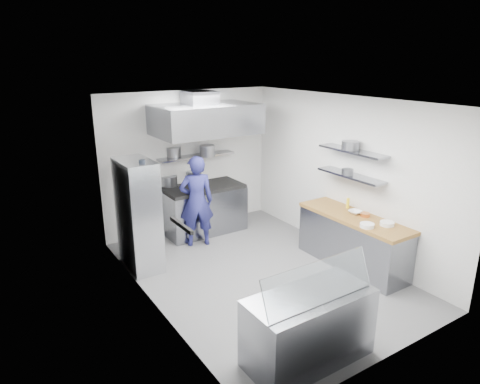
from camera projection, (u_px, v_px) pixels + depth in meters
floor at (260, 273)px, 7.04m from camera, size 5.00×5.00×0.00m
ceiling at (262, 101)px, 6.19m from camera, size 5.00×5.00×0.00m
wall_back at (189, 161)px, 8.62m from camera, size 3.60×2.80×0.02m
wall_front at (396, 251)px, 4.61m from camera, size 3.60×2.80×0.02m
wall_left at (151, 215)px, 5.68m from camera, size 2.80×5.00×0.02m
wall_right at (344, 176)px, 7.54m from camera, size 2.80×5.00×0.02m
gas_range at (204, 210)px, 8.63m from camera, size 1.60×0.80×0.90m
cooktop at (203, 187)px, 8.49m from camera, size 1.57×0.78×0.06m
stock_pot_left at (169, 181)px, 8.46m from camera, size 0.31×0.31×0.20m
stock_pot_mid at (194, 177)px, 8.69m from camera, size 0.31×0.31×0.24m
over_range_shelf at (197, 156)px, 8.50m from camera, size 1.60×0.30×0.04m
shelf_pot_a at (174, 152)px, 8.37m from camera, size 0.28×0.28×0.18m
shelf_pot_b at (207, 151)px, 8.38m from camera, size 0.30×0.30×0.22m
extractor_hood at (206, 119)px, 7.94m from camera, size 1.90×1.15×0.55m
hood_duct at (200, 97)px, 8.00m from camera, size 0.55×0.55×0.24m
red_firebox at (130, 169)px, 7.92m from camera, size 0.22×0.10×0.26m
chef at (197, 201)px, 7.89m from camera, size 0.73×0.59×1.72m
wire_rack at (138, 215)px, 7.02m from camera, size 0.50×0.90×1.85m
rack_bin_a at (145, 228)px, 6.82m from camera, size 0.14×0.18×0.16m
rack_bin_b at (133, 191)px, 7.03m from camera, size 0.14×0.18×0.16m
rack_jar at (142, 166)px, 6.61m from camera, size 0.10×0.10×0.18m
knife_strip at (181, 225)px, 4.93m from camera, size 0.04×0.55×0.05m
prep_counter_base at (352, 243)px, 7.19m from camera, size 0.62×2.00×0.84m
prep_counter_top at (355, 218)px, 7.06m from camera, size 0.65×2.04×0.06m
plate_stack_a at (387, 224)px, 6.64m from camera, size 0.22×0.22×0.06m
plate_stack_b at (367, 225)px, 6.58m from camera, size 0.22×0.22×0.06m
copper_pan at (365, 215)px, 7.02m from camera, size 0.16×0.16×0.06m
squeeze_bottle at (348, 203)px, 7.39m from camera, size 0.06×0.06×0.18m
mixing_bowl at (355, 212)px, 7.15m from camera, size 0.25×0.25×0.05m
wall_shelf_lower at (351, 175)px, 7.19m from camera, size 0.30×1.30×0.04m
wall_shelf_upper at (353, 151)px, 7.06m from camera, size 0.30×1.30×0.04m
shelf_pot_c at (347, 172)px, 7.14m from camera, size 0.20×0.20×0.10m
shelf_pot_d at (350, 145)px, 7.06m from camera, size 0.29×0.29×0.14m
display_case at (309, 328)px, 4.92m from camera, size 1.50×0.70×0.85m
display_glass at (319, 282)px, 4.63m from camera, size 1.47×0.19×0.42m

